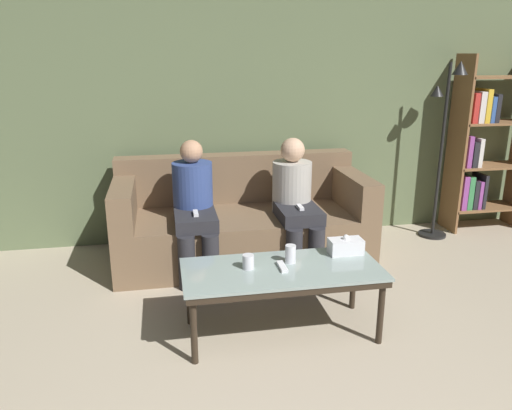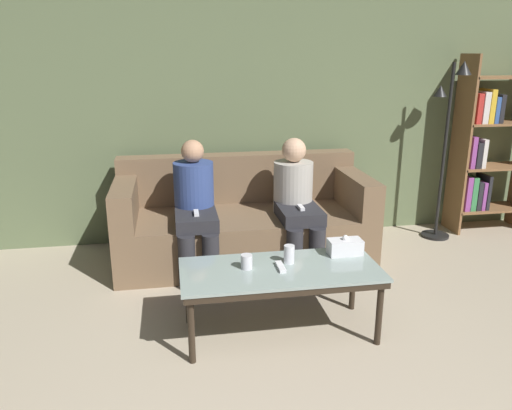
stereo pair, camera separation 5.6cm
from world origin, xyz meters
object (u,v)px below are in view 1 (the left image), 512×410
at_px(coffee_table, 282,274).
at_px(standing_lamp, 444,133).
at_px(cup_near_left, 290,254).
at_px(tissue_box, 346,246).
at_px(bookshelf, 482,148).
at_px(seated_person_left_end, 194,204).
at_px(cup_near_right, 248,262).
at_px(couch, 241,222).
at_px(seated_person_mid_left, 295,199).
at_px(game_remote, 282,267).

height_order(coffee_table, standing_lamp, standing_lamp).
relative_size(cup_near_left, tissue_box, 0.53).
height_order(bookshelf, seated_person_left_end, bookshelf).
xyz_separation_m(cup_near_left, cup_near_right, (-0.28, -0.04, -0.01)).
height_order(standing_lamp, seated_person_left_end, standing_lamp).
bearing_deg(bookshelf, coffee_table, -146.17).
relative_size(cup_near_right, standing_lamp, 0.05).
distance_m(coffee_table, cup_near_right, 0.23).
distance_m(bookshelf, seated_person_left_end, 2.91).
height_order(couch, cup_near_left, couch).
bearing_deg(cup_near_right, cup_near_left, 7.99).
relative_size(couch, seated_person_mid_left, 2.02).
xyz_separation_m(couch, tissue_box, (0.51, -1.15, 0.19)).
height_order(seated_person_left_end, seated_person_mid_left, seated_person_left_end).
relative_size(cup_near_left, seated_person_mid_left, 0.11).
relative_size(tissue_box, standing_lamp, 0.13).
bearing_deg(tissue_box, standing_lamp, 42.65).
bearing_deg(couch, game_remote, -87.95).
bearing_deg(couch, cup_near_left, -84.55).
bearing_deg(cup_near_right, coffee_table, -9.29).
relative_size(cup_near_left, standing_lamp, 0.07).
bearing_deg(seated_person_left_end, cup_near_left, -61.99).
relative_size(tissue_box, bookshelf, 0.13).
bearing_deg(tissue_box, seated_person_mid_left, 95.99).
relative_size(game_remote, seated_person_mid_left, 0.14).
distance_m(couch, cup_near_right, 1.29).
bearing_deg(bookshelf, cup_near_right, -148.86).
bearing_deg(coffee_table, tissue_box, 18.04).
distance_m(coffee_table, standing_lamp, 2.46).
bearing_deg(game_remote, couch, 92.05).
relative_size(standing_lamp, seated_person_mid_left, 1.57).
height_order(cup_near_right, bookshelf, bookshelf).
relative_size(couch, cup_near_left, 18.19).
height_order(bookshelf, seated_person_mid_left, bookshelf).
xyz_separation_m(game_remote, standing_lamp, (1.89, 1.46, 0.55)).
bearing_deg(standing_lamp, seated_person_left_end, -170.60).
bearing_deg(seated_person_mid_left, standing_lamp, 14.31).
distance_m(game_remote, seated_person_left_end, 1.17).
bearing_deg(cup_near_left, tissue_box, 11.32).
bearing_deg(standing_lamp, couch, -175.24).
bearing_deg(game_remote, seated_person_left_end, 113.27).
relative_size(cup_near_right, bookshelf, 0.05).
bearing_deg(cup_near_left, bookshelf, 33.40).
bearing_deg(seated_person_left_end, couch, 28.75).
distance_m(cup_near_right, game_remote, 0.21).
xyz_separation_m(coffee_table, bookshelf, (2.39, 1.60, 0.42)).
bearing_deg(standing_lamp, seated_person_mid_left, -165.69).
height_order(tissue_box, bookshelf, bookshelf).
relative_size(cup_near_right, seated_person_left_end, 0.08).
distance_m(coffee_table, game_remote, 0.05).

